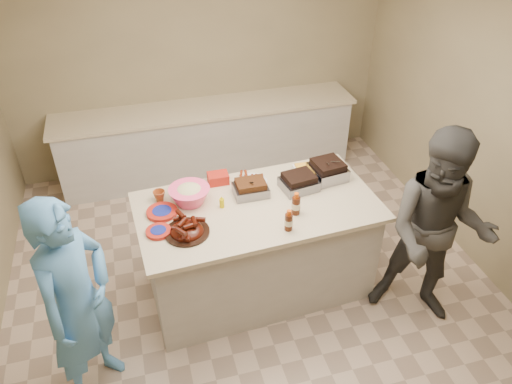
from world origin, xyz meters
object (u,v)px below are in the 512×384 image
object	(u,v)px
rib_platter	(187,233)
coleslaw_bowl	(190,202)
bbq_bottle_b	(295,213)
guest_gray	(416,309)
roasting_pan	(327,178)
mustard_bottle	(222,207)
island	(257,285)
bbq_bottle_a	(288,229)
plastic_cup	(160,200)
guest_blue	(101,379)

from	to	relation	value
rib_platter	coleslaw_bowl	bearing A→B (deg)	77.17
bbq_bottle_b	guest_gray	xyz separation A→B (m)	(1.04, -0.47, -0.96)
roasting_pan	mustard_bottle	bearing A→B (deg)	-178.15
roasting_pan	island	bearing A→B (deg)	-170.48
rib_platter	coleslaw_bowl	size ratio (longest dim) A/B	1.02
island	guest_gray	size ratio (longest dim) A/B	1.12
rib_platter	bbq_bottle_a	world-z (taller)	bbq_bottle_a
bbq_bottle_a	mustard_bottle	size ratio (longest dim) A/B	1.69
island	bbq_bottle_a	xyz separation A→B (m)	(0.15, -0.38, 0.96)
bbq_bottle_b	island	bearing A→B (deg)	144.00
roasting_pan	plastic_cup	xyz separation A→B (m)	(-1.51, 0.06, 0.00)
coleslaw_bowl	plastic_cup	bearing A→B (deg)	159.40
bbq_bottle_a	guest_gray	xyz separation A→B (m)	(1.17, -0.30, -0.96)
island	bbq_bottle_a	size ratio (longest dim) A/B	10.84
rib_platter	roasting_pan	bearing A→B (deg)	17.67
coleslaw_bowl	bbq_bottle_b	distance (m)	0.90
plastic_cup	guest_gray	world-z (taller)	plastic_cup
mustard_bottle	plastic_cup	world-z (taller)	mustard_bottle
mustard_bottle	guest_blue	world-z (taller)	mustard_bottle
bbq_bottle_b	plastic_cup	bearing A→B (deg)	155.55
island	plastic_cup	size ratio (longest dim) A/B	19.66
island	rib_platter	bearing A→B (deg)	-165.51
bbq_bottle_a	mustard_bottle	world-z (taller)	bbq_bottle_a
bbq_bottle_b	mustard_bottle	bearing A→B (deg)	156.40
plastic_cup	roasting_pan	bearing A→B (deg)	-2.13
bbq_bottle_b	guest_gray	size ratio (longest dim) A/B	0.11
plastic_cup	guest_gray	xyz separation A→B (m)	(2.10, -0.96, -0.96)
mustard_bottle	plastic_cup	bearing A→B (deg)	154.59
rib_platter	mustard_bottle	xyz separation A→B (m)	(0.34, 0.25, 0.00)
roasting_pan	bbq_bottle_b	distance (m)	0.62
coleslaw_bowl	mustard_bottle	world-z (taller)	coleslaw_bowl
mustard_bottle	plastic_cup	xyz separation A→B (m)	(-0.49, 0.23, 0.00)
rib_platter	bbq_bottle_a	distance (m)	0.80
mustard_bottle	rib_platter	bearing A→B (deg)	-142.90
island	bbq_bottle_a	distance (m)	1.05
coleslaw_bowl	bbq_bottle_b	world-z (taller)	coleslaw_bowl
rib_platter	guest_gray	world-z (taller)	rib_platter
bbq_bottle_b	guest_gray	world-z (taller)	bbq_bottle_b
coleslaw_bowl	guest_gray	size ratio (longest dim) A/B	0.19
island	coleslaw_bowl	size ratio (longest dim) A/B	5.82
bbq_bottle_b	plastic_cup	size ratio (longest dim) A/B	1.97
mustard_bottle	roasting_pan	bearing A→B (deg)	9.88
roasting_pan	coleslaw_bowl	size ratio (longest dim) A/B	0.84
island	roasting_pan	world-z (taller)	roasting_pan
rib_platter	guest_gray	distance (m)	2.22
rib_platter	mustard_bottle	distance (m)	0.42
guest_blue	island	bearing A→B (deg)	-29.27
roasting_pan	bbq_bottle_a	world-z (taller)	bbq_bottle_a
bbq_bottle_b	plastic_cup	distance (m)	1.16
rib_platter	coleslaw_bowl	xyz separation A→B (m)	(0.09, 0.40, 0.00)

